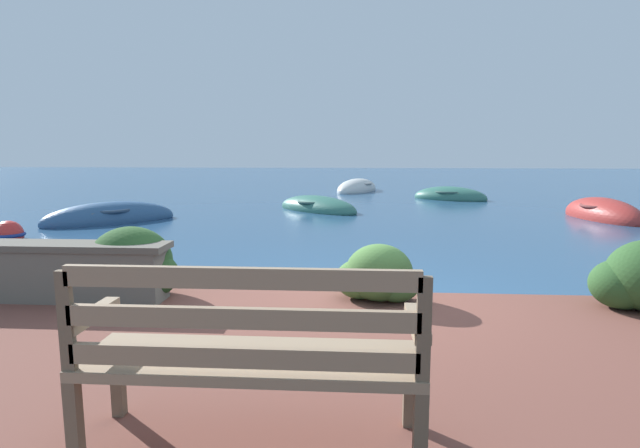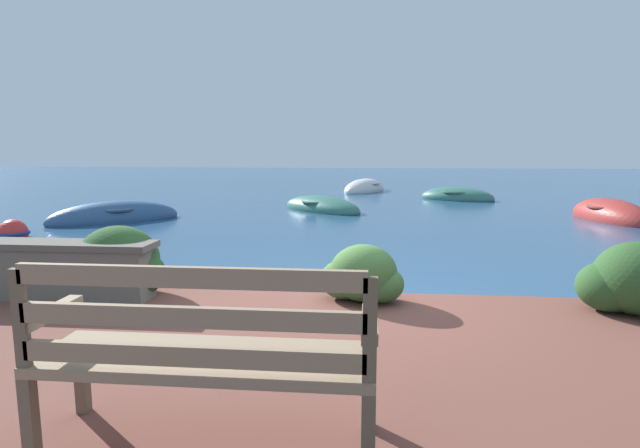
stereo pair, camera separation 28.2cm
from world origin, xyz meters
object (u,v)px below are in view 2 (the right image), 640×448
(rowboat_mid, at_px, (610,217))
(rowboat_far, at_px, (321,208))
(park_bench, at_px, (203,351))
(rowboat_distant, at_px, (365,190))
(rowboat_nearest, at_px, (115,218))
(mooring_buoy, at_px, (13,233))
(rowboat_outer, at_px, (457,198))

(rowboat_mid, relative_size, rowboat_far, 0.96)
(park_bench, bearing_deg, rowboat_distant, 85.84)
(park_bench, height_order, rowboat_nearest, park_bench)
(rowboat_distant, bearing_deg, mooring_buoy, 171.49)
(rowboat_outer, bearing_deg, rowboat_far, -113.49)
(rowboat_mid, bearing_deg, mooring_buoy, -83.73)
(mooring_buoy, bearing_deg, rowboat_nearest, 70.08)
(rowboat_mid, distance_m, rowboat_far, 6.98)
(park_bench, relative_size, rowboat_far, 0.59)
(park_bench, bearing_deg, mooring_buoy, 130.04)
(rowboat_nearest, distance_m, rowboat_distant, 10.48)
(park_bench, height_order, rowboat_outer, park_bench)
(rowboat_far, bearing_deg, park_bench, 136.47)
(rowboat_far, relative_size, rowboat_distant, 0.86)
(rowboat_nearest, height_order, rowboat_far, rowboat_nearest)
(rowboat_mid, distance_m, rowboat_distant, 9.49)
(rowboat_nearest, distance_m, mooring_buoy, 2.39)
(rowboat_nearest, distance_m, rowboat_mid, 11.46)
(rowboat_far, distance_m, rowboat_outer, 5.30)
(park_bench, height_order, rowboat_far, park_bench)
(rowboat_mid, height_order, rowboat_distant, rowboat_mid)
(park_bench, relative_size, rowboat_nearest, 0.57)
(rowboat_far, xyz_separation_m, mooring_buoy, (-5.33, -4.78, 0.03))
(mooring_buoy, bearing_deg, rowboat_outer, 40.39)
(park_bench, distance_m, rowboat_distant, 17.54)
(park_bench, relative_size, rowboat_distant, 0.51)
(rowboat_outer, height_order, mooring_buoy, rowboat_outer)
(rowboat_nearest, height_order, rowboat_mid, rowboat_mid)
(rowboat_nearest, bearing_deg, rowboat_far, 166.08)
(rowboat_mid, bearing_deg, rowboat_nearest, -93.43)
(park_bench, distance_m, rowboat_mid, 11.85)
(park_bench, xyz_separation_m, mooring_buoy, (-5.82, 6.43, -0.62))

